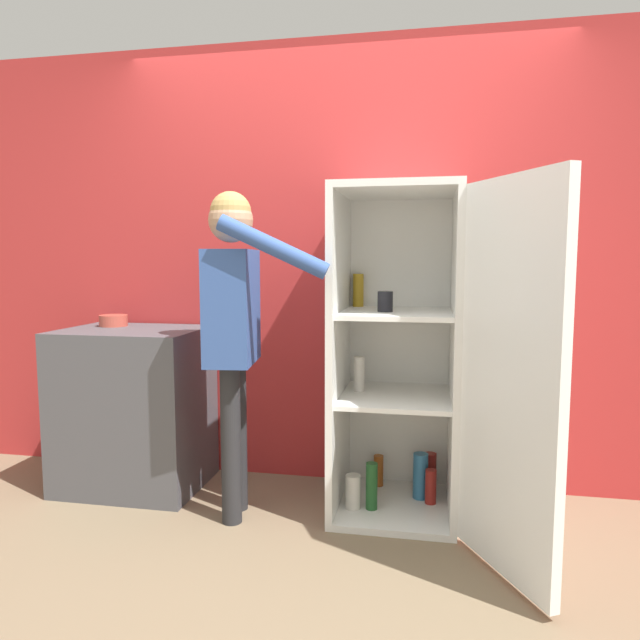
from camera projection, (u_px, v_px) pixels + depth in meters
ground_plane at (305, 560)px, 2.49m from camera, size 12.00×12.00×0.00m
wall_back at (341, 265)px, 3.32m from camera, size 7.00×0.06×2.55m
refrigerator at (416, 359)px, 2.84m from camera, size 0.96×1.21×1.67m
person at (234, 310)px, 2.82m from camera, size 0.66×0.51×1.64m
counter at (134, 408)px, 3.28m from camera, size 0.78×0.59×0.92m
bowl at (113, 321)px, 3.37m from camera, size 0.16×0.16×0.07m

